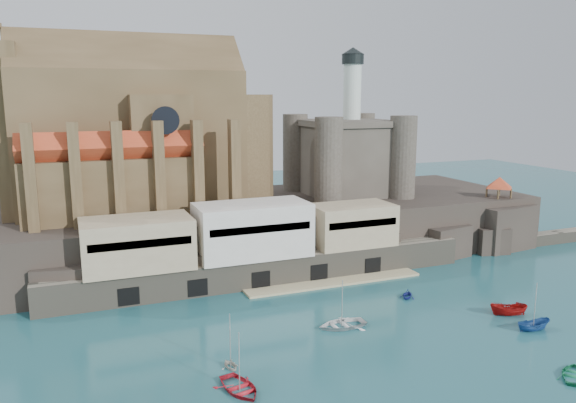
% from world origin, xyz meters
% --- Properties ---
extents(ground, '(300.00, 300.00, 0.00)m').
position_xyz_m(ground, '(0.00, 0.00, 0.00)').
color(ground, '#1A4E57').
rests_on(ground, ground).
extents(promontory, '(100.00, 36.00, 10.00)m').
position_xyz_m(promontory, '(-0.19, 39.37, 4.92)').
color(promontory, black).
rests_on(promontory, ground).
extents(quay, '(70.00, 12.00, 13.05)m').
position_xyz_m(quay, '(-10.19, 23.07, 6.07)').
color(quay, '#6F6959').
rests_on(quay, ground).
extents(church, '(47.00, 25.93, 30.51)m').
position_xyz_m(church, '(-24.13, 41.85, 22.13)').
color(church, '#4F3D25').
rests_on(church, promontory).
extents(castle_keep, '(21.20, 21.20, 29.30)m').
position_xyz_m(castle_keep, '(16.08, 41.08, 18.31)').
color(castle_keep, '#423C34').
rests_on(castle_keep, promontory).
extents(rock_outcrop, '(14.50, 10.50, 8.70)m').
position_xyz_m(rock_outcrop, '(42.00, 25.84, 4.02)').
color(rock_outcrop, black).
rests_on(rock_outcrop, ground).
extents(pavilion, '(6.40, 6.40, 5.40)m').
position_xyz_m(pavilion, '(42.00, 26.00, 12.73)').
color(pavilion, '#4F3D25').
rests_on(pavilion, rock_outcrop).
extents(boat_0, '(4.57, 2.13, 6.17)m').
position_xyz_m(boat_0, '(-22.07, -8.60, 0.00)').
color(boat_0, red).
rests_on(boat_0, ground).
extents(boat_2, '(1.98, 1.93, 4.69)m').
position_xyz_m(boat_2, '(17.61, -8.26, 0.00)').
color(boat_2, navy).
rests_on(boat_2, ground).
extents(boat_3, '(3.30, 3.56, 5.28)m').
position_xyz_m(boat_3, '(12.40, -19.25, 0.00)').
color(boat_3, '#1A8153').
rests_on(boat_3, ground).
extents(boat_4, '(2.63, 1.86, 2.79)m').
position_xyz_m(boat_4, '(-21.58, -3.57, 0.00)').
color(boat_4, beige).
rests_on(boat_4, ground).
extents(boat_5, '(2.57, 2.53, 5.30)m').
position_xyz_m(boat_5, '(18.28, -3.14, 0.00)').
color(boat_5, maroon).
rests_on(boat_5, ground).
extents(boat_6, '(1.37, 4.71, 6.60)m').
position_xyz_m(boat_6, '(-4.89, 1.94, 0.00)').
color(boat_6, white).
rests_on(boat_6, ground).
extents(boat_7, '(3.07, 3.06, 3.12)m').
position_xyz_m(boat_7, '(9.18, 7.86, 0.00)').
color(boat_7, navy).
rests_on(boat_7, ground).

